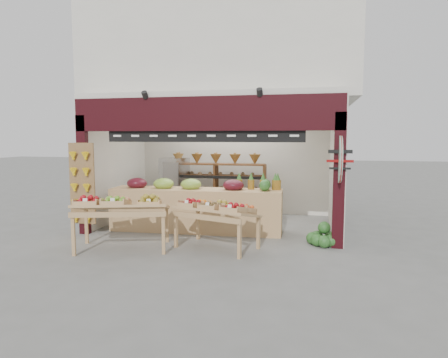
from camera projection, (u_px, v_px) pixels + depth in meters
ground at (214, 229)px, 9.47m from camera, size 60.00×60.00×0.00m
shop_structure at (228, 71)px, 10.63m from camera, size 6.36×5.12×5.40m
banana_board at (81, 185)px, 8.80m from camera, size 0.60×0.15×1.80m
gift_sign at (340, 159)px, 7.58m from camera, size 0.04×0.93×0.92m
back_shelving at (216, 177)px, 10.97m from camera, size 2.74×0.45×1.72m
refrigerator at (175, 187)px, 11.12m from camera, size 0.78×0.78×1.60m
cardboard_stack at (142, 211)px, 10.41m from camera, size 1.02×0.75×0.71m
mid_counter at (195, 208)px, 9.22m from camera, size 3.98×0.93×1.22m
display_table_left at (116, 205)px, 7.74m from camera, size 1.96×1.43×1.10m
display_table_right at (217, 209)px, 7.76m from camera, size 1.75×1.33×1.00m
watermelon_pile at (322, 237)px, 8.03m from camera, size 0.62×0.62×0.48m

